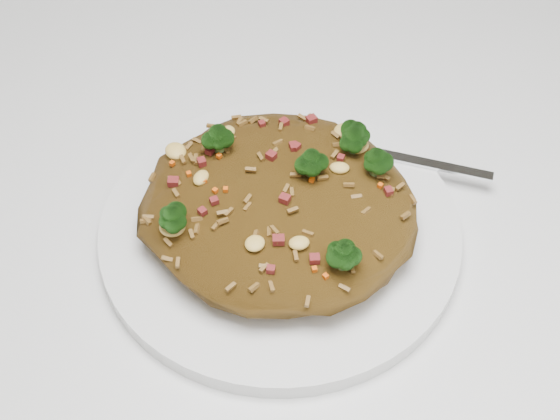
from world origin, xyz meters
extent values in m
cube|color=white|center=(0.00, 0.00, 0.73)|extent=(1.20, 0.80, 0.04)
cylinder|color=white|center=(0.06, 0.02, 0.76)|extent=(0.26, 0.26, 0.01)
ellipsoid|color=brown|center=(0.06, 0.02, 0.78)|extent=(0.19, 0.18, 0.04)
ellipsoid|color=#0F3A07|center=(0.08, 0.04, 0.81)|extent=(0.02, 0.02, 0.02)
ellipsoid|color=#0F3A07|center=(0.00, -0.02, 0.81)|extent=(0.02, 0.02, 0.02)
ellipsoid|color=#0F3A07|center=(0.01, 0.05, 0.81)|extent=(0.02, 0.02, 0.02)
ellipsoid|color=#0F3A07|center=(0.12, 0.06, 0.81)|extent=(0.02, 0.02, 0.02)
ellipsoid|color=#0F3A07|center=(0.10, 0.07, 0.81)|extent=(0.02, 0.02, 0.02)
ellipsoid|color=#0F3A07|center=(0.10, 0.08, 0.81)|extent=(0.02, 0.02, 0.02)
ellipsoid|color=#0F3A07|center=(0.11, -0.03, 0.81)|extent=(0.02, 0.02, 0.02)
cube|color=silver|center=(0.17, 0.10, 0.77)|extent=(0.10, 0.02, 0.00)
cube|color=silver|center=(0.07, 0.11, 0.77)|extent=(0.03, 0.02, 0.00)
camera|label=1|loc=(0.13, -0.32, 1.19)|focal=50.00mm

